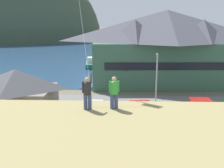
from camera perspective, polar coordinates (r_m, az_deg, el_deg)
The scene contains 16 objects.
ground_plane at distance 23.59m, azimuth -2.71°, elevation -12.51°, with size 600.00×600.00×0.00m, color #66604C.
parking_lot_pad at distance 28.14m, azimuth -1.87°, elevation -7.95°, with size 40.00×20.00×0.10m, color slate.
bay_water at distance 81.80m, azimuth 0.76°, elevation 6.26°, with size 360.00×84.00×0.03m, color navy.
harbor_lodge at distance 44.27m, azimuth 11.13°, elevation 7.84°, with size 24.34×12.59×11.53m.
storage_shed_near_lot at distance 28.86m, azimuth -19.01°, elevation -2.28°, with size 7.60×6.04×5.50m.
storage_shed_waterside at distance 42.42m, azimuth 2.76°, elevation 2.86°, with size 5.23×5.52×4.83m.
wharf_dock at distance 56.63m, azimuth -0.98°, elevation 3.35°, with size 3.20×11.49×0.70m.
moored_boat_wharfside at distance 59.80m, azimuth -4.23°, elevation 4.22°, with size 3.10×7.68×2.16m.
parked_car_back_row_left at distance 28.74m, azimuth 6.05°, elevation -5.40°, with size 4.36×2.38×1.82m.
parked_car_lone_by_shed at distance 31.04m, azimuth 17.54°, elevation -4.53°, with size 4.22×2.09×1.82m.
parked_car_mid_row_center at distance 24.43m, azimuth 14.06°, elevation -9.24°, with size 4.33×2.32×1.82m.
parked_car_back_row_right at distance 23.12m, azimuth -10.65°, elevation -10.40°, with size 4.21×2.07×1.82m.
parked_car_front_row_end at distance 28.89m, azimuth -3.86°, elevation -5.25°, with size 4.28×2.21×1.82m.
parking_light_pole at distance 32.62m, azimuth 9.18°, elevation 1.64°, with size 0.24×0.78×6.21m.
person_kite_flyer at distance 14.41m, azimuth -5.11°, elevation -1.65°, with size 0.52×0.67×1.86m.
person_companion at distance 14.48m, azimuth 0.44°, elevation -1.59°, with size 0.54×0.40×1.74m.
Camera 1 is at (1.85, -21.12, 10.35)m, focal length 44.30 mm.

